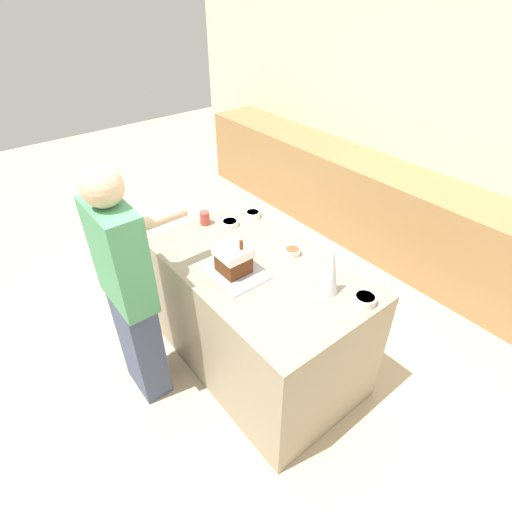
{
  "coord_description": "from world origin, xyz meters",
  "views": [
    {
      "loc": [
        1.57,
        -1.28,
        2.46
      ],
      "look_at": [
        -0.02,
        0.0,
        0.98
      ],
      "focal_mm": 28.0,
      "sensor_mm": 36.0,
      "label": 1
    }
  ],
  "objects": [
    {
      "name": "baking_tray",
      "position": [
        -0.04,
        -0.16,
        0.93
      ],
      "size": [
        0.4,
        0.3,
        0.01
      ],
      "color": "#9E9EA8",
      "rests_on": "kitchen_island"
    },
    {
      "name": "wall_back",
      "position": [
        0.0,
        2.31,
        1.3
      ],
      "size": [
        8.0,
        0.05,
        2.6
      ],
      "color": "beige",
      "rests_on": "ground_plane"
    },
    {
      "name": "decorative_tree",
      "position": [
        0.45,
        0.15,
        1.1
      ],
      "size": [
        0.11,
        0.11,
        0.35
      ],
      "color": "silver",
      "rests_on": "kitchen_island"
    },
    {
      "name": "candy_bowl_far_left",
      "position": [
        0.65,
        0.25,
        0.95
      ],
      "size": [
        0.13,
        0.13,
        0.05
      ],
      "color": "silver",
      "rests_on": "kitchen_island"
    },
    {
      "name": "candy_bowl_front_corner",
      "position": [
        -0.62,
        0.3,
        0.95
      ],
      "size": [
        0.11,
        0.11,
        0.04
      ],
      "color": "white",
      "rests_on": "kitchen_island"
    },
    {
      "name": "back_cabinet_block",
      "position": [
        0.0,
        1.99,
        0.44
      ],
      "size": [
        6.0,
        0.6,
        0.88
      ],
      "color": "#9E7547",
      "rests_on": "ground_plane"
    },
    {
      "name": "candy_bowl_center_rear",
      "position": [
        -0.5,
        0.35,
        0.95
      ],
      "size": [
        0.11,
        0.11,
        0.04
      ],
      "color": "white",
      "rests_on": "kitchen_island"
    },
    {
      "name": "kitchen_island",
      "position": [
        0.0,
        0.0,
        0.46
      ],
      "size": [
        1.49,
        0.9,
        0.92
      ],
      "color": "gray",
      "rests_on": "ground_plane"
    },
    {
      "name": "ground_plane",
      "position": [
        0.0,
        0.0,
        0.0
      ],
      "size": [
        12.0,
        12.0,
        0.0
      ],
      "primitive_type": "plane",
      "color": "#C6B28E"
    },
    {
      "name": "person",
      "position": [
        -0.34,
        -0.73,
        0.87
      ],
      "size": [
        0.44,
        0.55,
        1.68
      ],
      "color": "#424C6B",
      "rests_on": "ground_plane"
    },
    {
      "name": "gingerbread_house",
      "position": [
        -0.04,
        -0.16,
        1.02
      ],
      "size": [
        0.2,
        0.19,
        0.24
      ],
      "color": "#5B2D14",
      "rests_on": "baking_tray"
    },
    {
      "name": "candy_bowl_behind_tray",
      "position": [
        -0.51,
        0.15,
        0.94
      ],
      "size": [
        0.12,
        0.12,
        0.04
      ],
      "color": "silver",
      "rests_on": "kitchen_island"
    },
    {
      "name": "mug",
      "position": [
        -0.64,
        0.01,
        0.97
      ],
      "size": [
        0.07,
        0.07,
        0.1
      ],
      "color": "#B24238",
      "rests_on": "kitchen_island"
    },
    {
      "name": "candy_bowl_near_tray_right",
      "position": [
        0.04,
        0.25,
        0.95
      ],
      "size": [
        0.11,
        0.11,
        0.04
      ],
      "color": "silver",
      "rests_on": "kitchen_island"
    }
  ]
}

